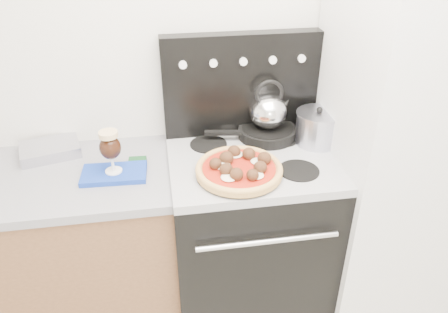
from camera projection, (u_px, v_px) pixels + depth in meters
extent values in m
cube|color=silver|center=(223.00, 66.00, 2.11)|extent=(3.50, 0.01, 2.50)
cube|color=brown|center=(26.00, 259.00, 2.13)|extent=(1.45, 0.60, 0.86)
cube|color=gray|center=(2.00, 183.00, 1.90)|extent=(1.48, 0.63, 0.04)
cube|color=black|center=(248.00, 236.00, 2.26)|extent=(0.76, 0.65, 0.88)
cube|color=#ADADB2|center=(251.00, 161.00, 2.03)|extent=(0.76, 0.65, 0.04)
cube|color=black|center=(241.00, 84.00, 2.12)|extent=(0.76, 0.08, 0.50)
cube|color=silver|center=(396.00, 142.00, 2.08)|extent=(0.64, 0.68, 1.90)
cube|color=silver|center=(50.00, 149.00, 2.06)|extent=(0.31, 0.25, 0.05)
cube|color=#1739A7|center=(114.00, 174.00, 1.91)|extent=(0.29, 0.17, 0.02)
cylinder|color=black|center=(239.00, 174.00, 1.88)|extent=(0.36, 0.36, 0.01)
cylinder|color=black|center=(267.00, 132.00, 2.17)|extent=(0.33, 0.33, 0.05)
cylinder|color=#B4B6C8|center=(317.00, 129.00, 2.10)|extent=(0.25, 0.25, 0.15)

